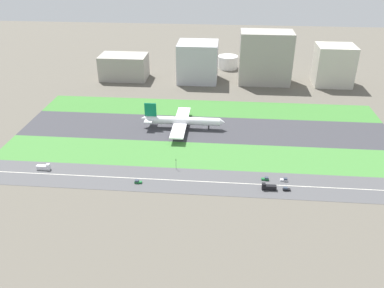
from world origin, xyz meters
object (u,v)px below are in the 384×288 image
at_px(truck_0, 269,187).
at_px(car_2, 265,179).
at_px(truck_1, 44,167).
at_px(airliner, 181,121).
at_px(terminal_building, 124,67).
at_px(car_0, 138,182).
at_px(fuel_tank_west, 197,62).
at_px(traffic_light, 176,163).
at_px(fuel_tank_centre, 228,62).
at_px(car_3, 286,189).
at_px(hangar_building, 198,62).
at_px(car_1, 284,180).
at_px(office_tower, 265,58).
at_px(cargo_warehouse, 334,65).

bearing_deg(truck_0, car_2, -84.34).
relative_size(car_2, truck_1, 0.52).
bearing_deg(car_2, truck_0, -84.34).
bearing_deg(airliner, terminal_building, 122.18).
distance_m(car_0, fuel_tank_west, 237.69).
relative_size(traffic_light, terminal_building, 0.15).
distance_m(terminal_building, fuel_tank_centre, 115.35).
distance_m(car_3, truck_1, 150.77).
height_order(traffic_light, fuel_tank_west, fuel_tank_west).
distance_m(truck_1, fuel_tank_centre, 254.20).
bearing_deg(fuel_tank_centre, airliner, -102.19).
height_order(car_2, truck_1, truck_1).
distance_m(truck_0, traffic_light, 59.54).
bearing_deg(car_0, car_2, -172.56).
bearing_deg(traffic_light, hangar_building, 89.81).
relative_size(truck_0, car_1, 1.91).
bearing_deg(car_1, office_tower, 89.97).
bearing_deg(airliner, car_1, -43.96).
bearing_deg(terminal_building, truck_1, -92.58).
bearing_deg(fuel_tank_west, hangar_building, -84.72).
bearing_deg(airliner, hangar_building, 87.93).
bearing_deg(car_1, cargo_warehouse, 69.89).
distance_m(truck_0, car_1, 14.36).
bearing_deg(hangar_building, traffic_light, -90.19).
distance_m(traffic_light, fuel_tank_centre, 221.18).
height_order(car_0, fuel_tank_west, fuel_tank_west).
height_order(truck_1, fuel_tank_west, fuel_tank_west).
bearing_deg(office_tower, car_1, -90.03).
height_order(traffic_light, hangar_building, hangar_building).
height_order(truck_1, hangar_building, hangar_building).
bearing_deg(cargo_warehouse, car_3, -109.15).
distance_m(airliner, fuel_tank_west, 159.00).
bearing_deg(cargo_warehouse, hangar_building, 180.00).
bearing_deg(office_tower, terminal_building, 180.00).
distance_m(car_1, fuel_tank_west, 237.77).
relative_size(car_2, hangar_building, 0.11).
relative_size(cargo_warehouse, fuel_tank_west, 1.69).
distance_m(truck_1, terminal_building, 182.49).
height_order(car_2, fuel_tank_west, fuel_tank_west).
bearing_deg(car_0, truck_1, -9.07).
distance_m(car_0, traffic_light, 27.77).
bearing_deg(cargo_warehouse, terminal_building, 180.00).
height_order(truck_0, traffic_light, traffic_light).
distance_m(car_2, office_tower, 183.97).
distance_m(car_3, traffic_light, 69.41).
xyz_separation_m(truck_1, hangar_building, (84.07, 182.00, 17.66)).
distance_m(truck_0, cargo_warehouse, 207.59).
distance_m(terminal_building, cargo_warehouse, 209.00).
bearing_deg(truck_1, traffic_light, 5.47).
distance_m(terminal_building, office_tower, 142.95).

